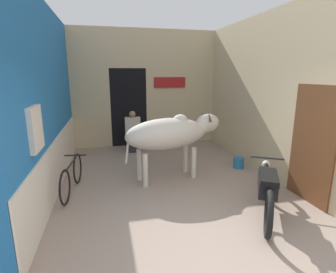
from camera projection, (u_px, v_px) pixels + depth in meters
ground_plane at (213, 254)px, 3.40m from camera, size 30.00×30.00×0.00m
wall_left_shopfront at (47, 102)px, 5.10m from camera, size 0.25×5.58×3.62m
wall_back_with_doorway at (138, 96)px, 8.53m from camera, size 4.55×0.93×3.62m
wall_right_with_door at (264, 95)px, 6.11m from camera, size 0.22×5.58×3.62m
cow at (172, 133)px, 5.66m from camera, size 2.30×1.06×1.45m
motorcycle_near at (267, 187)px, 4.32m from camera, size 1.16×1.85×0.80m
bicycle at (72, 176)px, 5.10m from camera, size 0.44×1.58×0.65m
shopkeeper_seated at (133, 131)px, 7.77m from camera, size 0.44×0.33×1.21m
plastic_stool at (143, 142)px, 8.09m from camera, size 0.32×0.32×0.42m
bucket at (238, 163)px, 6.50m from camera, size 0.26×0.26×0.26m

